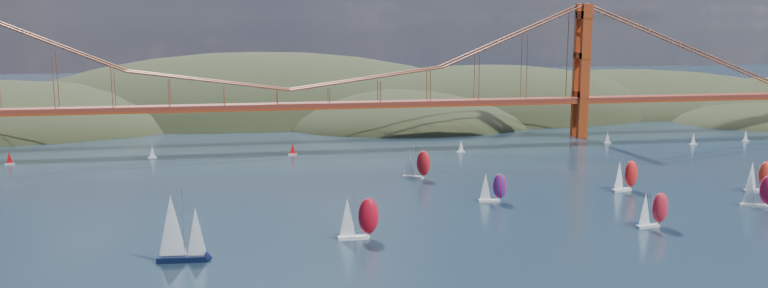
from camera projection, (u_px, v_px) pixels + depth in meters
headlands at (365, 135)px, 397.65m from camera, size 725.00×225.00×96.00m
bridge at (285, 63)px, 286.51m from camera, size 552.00×12.00×55.00m
sloop_navy at (179, 229)px, 152.80m from camera, size 10.25×6.00×15.70m
racer_0 at (357, 217)px, 168.64m from camera, size 9.28×3.72×10.74m
racer_1 at (652, 209)px, 178.28m from camera, size 8.41×4.01×9.49m
racer_2 at (758, 190)px, 197.49m from camera, size 8.72×6.09×9.77m
racer_3 at (625, 175)px, 215.63m from camera, size 8.90×5.13×9.98m
racer_4 at (758, 176)px, 214.63m from camera, size 8.75×3.60×10.04m
racer_5 at (416, 163)px, 232.51m from camera, size 8.91×6.83×10.08m
racer_rwb at (492, 187)px, 203.05m from camera, size 7.77×3.27×8.85m
distant_boat_2 at (9, 158)px, 254.49m from camera, size 3.00×2.00×4.70m
distant_boat_3 at (152, 152)px, 265.91m from camera, size 3.00×2.00×4.70m
distant_boat_4 at (607, 138)px, 297.13m from camera, size 3.00×2.00×4.70m
distant_boat_5 at (693, 139)px, 294.00m from camera, size 3.00×2.00×4.70m
distant_boat_6 at (746, 136)px, 302.10m from camera, size 3.00×2.00×4.70m
distant_boat_8 at (461, 146)px, 277.41m from camera, size 3.00×2.00×4.70m
distant_boat_9 at (293, 149)px, 271.94m from camera, size 3.00×2.00×4.70m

